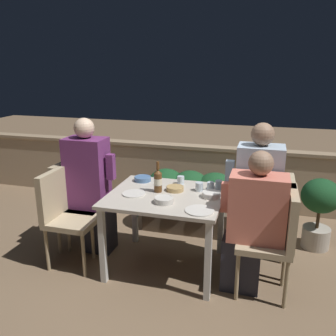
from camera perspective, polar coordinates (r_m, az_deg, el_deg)
ground_plane at (r=3.42m, az=-0.30°, el=-15.42°), size 16.00×16.00×0.00m
parapet_wall at (r=4.68m, az=5.12°, el=-1.08°), size 9.00×0.18×0.79m
dining_table at (r=3.14m, az=-0.32°, el=-5.76°), size 0.99×0.85×0.71m
planter_hedge at (r=3.94m, az=3.51°, el=-4.75°), size 1.00×0.47×0.68m
chair_left_near at (r=3.38m, az=-16.39°, el=-6.33°), size 0.43×0.42×0.88m
chair_left_far at (r=3.65m, az=-14.85°, el=-4.48°), size 0.43×0.42×0.88m
person_purple_stripe at (r=3.51m, az=-12.27°, el=-2.80°), size 0.48×0.26×1.33m
chair_right_near at (r=2.95m, az=17.14°, el=-9.88°), size 0.43×0.42×0.88m
person_coral_top at (r=2.92m, az=13.28°, el=-8.62°), size 0.51×0.26×1.18m
chair_right_far at (r=3.21m, az=16.96°, el=-7.63°), size 0.43×0.42×0.88m
person_blue_shirt at (r=3.15m, az=13.65°, el=-4.93°), size 0.47×0.26×1.35m
beer_bottle at (r=3.13m, az=-1.63°, el=-2.00°), size 0.07×0.07×0.28m
plate_0 at (r=3.12m, az=-5.49°, el=-4.11°), size 0.21×0.21×0.01m
plate_1 at (r=2.77m, az=5.08°, el=-6.81°), size 0.23×0.23×0.01m
bowl_0 at (r=3.05m, az=6.93°, el=-4.19°), size 0.16×0.16×0.05m
bowl_1 at (r=2.91m, az=-0.69°, el=-5.09°), size 0.16×0.16×0.05m
bowl_2 at (r=3.18m, az=1.13°, el=-3.25°), size 0.15×0.15×0.04m
bowl_3 at (r=3.44m, az=-4.09°, el=-1.68°), size 0.16×0.16×0.05m
glass_cup_0 at (r=3.18m, az=6.84°, el=-2.99°), size 0.06×0.06×0.08m
glass_cup_1 at (r=3.25m, az=8.15°, el=-2.68°), size 0.06×0.06×0.08m
glass_cup_2 at (r=3.18m, az=5.02°, el=-3.00°), size 0.07×0.07×0.08m
glass_cup_3 at (r=3.34m, az=2.06°, el=-1.96°), size 0.07×0.07×0.08m
potted_plant at (r=3.83m, az=23.15°, el=-5.65°), size 0.38×0.38×0.73m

